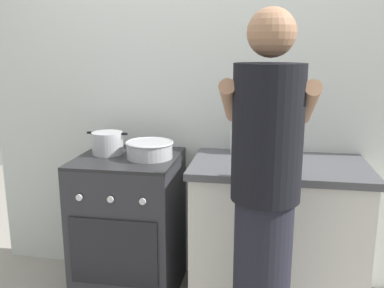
{
  "coord_description": "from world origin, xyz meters",
  "views": [
    {
      "loc": [
        0.45,
        -2.2,
        1.54
      ],
      "look_at": [
        0.05,
        0.12,
        1.0
      ],
      "focal_mm": 39.2,
      "sensor_mm": 36.0,
      "label": 1
    }
  ],
  "objects": [
    {
      "name": "countertop",
      "position": [
        0.55,
        0.15,
        0.45
      ],
      "size": [
        1.0,
        0.6,
        0.9
      ],
      "color": "silver",
      "rests_on": "ground"
    },
    {
      "name": "spice_bottle",
      "position": [
        0.61,
        0.07,
        0.94
      ],
      "size": [
        0.04,
        0.04,
        0.08
      ],
      "color": "silver",
      "rests_on": "countertop"
    },
    {
      "name": "person",
      "position": [
        0.47,
        -0.44,
        0.86
      ],
      "size": [
        0.41,
        0.5,
        1.7
      ],
      "color": "black",
      "rests_on": "ground"
    },
    {
      "name": "mixing_bowl",
      "position": [
        -0.21,
        0.14,
        0.95
      ],
      "size": [
        0.29,
        0.29,
        0.1
      ],
      "color": "#B7B7BC",
      "rests_on": "stove_range"
    },
    {
      "name": "pot",
      "position": [
        -0.49,
        0.19,
        0.97
      ],
      "size": [
        0.26,
        0.19,
        0.14
      ],
      "color": "#B2B2B7",
      "rests_on": "stove_range"
    },
    {
      "name": "stove_range",
      "position": [
        -0.35,
        0.15,
        0.45
      ],
      "size": [
        0.6,
        0.62,
        0.9
      ],
      "color": "#2D2D33",
      "rests_on": "ground"
    },
    {
      "name": "back_wall",
      "position": [
        0.2,
        0.5,
        1.25
      ],
      "size": [
        3.2,
        0.1,
        2.5
      ],
      "color": "silver",
      "rests_on": "ground"
    },
    {
      "name": "utensil_crock",
      "position": [
        0.3,
        0.35,
        1.0
      ],
      "size": [
        0.1,
        0.1,
        0.34
      ],
      "color": "silver",
      "rests_on": "countertop"
    }
  ]
}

